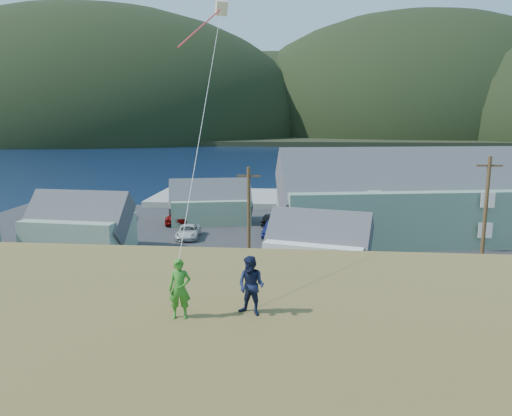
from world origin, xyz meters
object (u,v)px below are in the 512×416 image
at_px(shed_palegreen_near, 79,224).
at_px(kite_flyer_green, 180,289).
at_px(lodge, 439,198).
at_px(shed_white, 318,247).
at_px(wharf, 243,198).
at_px(kite_flyer_navy, 251,286).
at_px(shed_palegreen_far, 210,203).

distance_m(shed_palegreen_near, kite_flyer_green, 35.86).
height_order(lodge, kite_flyer_green, lodge).
relative_size(shed_palegreen_near, kite_flyer_green, 6.15).
distance_m(lodge, shed_white, 17.88).
xyz_separation_m(wharf, shed_palegreen_near, (-11.73, -28.55, 2.08)).
xyz_separation_m(lodge, kite_flyer_navy, (-14.85, -37.96, 3.66)).
xyz_separation_m(shed_palegreen_far, kite_flyer_green, (7.48, -44.05, 5.56)).
relative_size(shed_white, kite_flyer_navy, 5.65).
bearing_deg(shed_white, wharf, 120.38).
bearing_deg(lodge, wharf, 125.80).
bearing_deg(shed_palegreen_near, kite_flyer_green, -56.49).
xyz_separation_m(wharf, shed_white, (9.90, -34.00, 1.96)).
xyz_separation_m(lodge, kite_flyer_green, (-16.65, -38.36, 3.66)).
height_order(shed_white, kite_flyer_green, kite_flyer_green).
distance_m(shed_palegreen_far, kite_flyer_green, 45.03).
bearing_deg(shed_palegreen_far, kite_flyer_green, -93.23).
bearing_deg(lodge, shed_white, -144.24).
xyz_separation_m(shed_palegreen_near, kite_flyer_navy, (19.05, -30.56, 5.45)).
distance_m(shed_white, shed_palegreen_far, 22.01).
height_order(wharf, shed_palegreen_near, shed_palegreen_near).
xyz_separation_m(lodge, shed_palegreen_near, (-33.90, -7.40, -1.79)).
xyz_separation_m(wharf, kite_flyer_navy, (7.32, -59.11, 7.53)).
height_order(shed_palegreen_near, kite_flyer_navy, kite_flyer_navy).
bearing_deg(kite_flyer_green, shed_white, 72.34).
bearing_deg(shed_white, shed_palegreen_near, 179.99).
xyz_separation_m(wharf, shed_palegreen_far, (-1.95, -15.46, 1.97)).
height_order(lodge, shed_palegreen_near, lodge).
bearing_deg(shed_palegreen_near, kite_flyer_navy, -53.68).
bearing_deg(shed_palegreen_near, wharf, 72.05).
bearing_deg(kite_flyer_navy, lodge, 90.73).
xyz_separation_m(shed_white, kite_flyer_navy, (-2.58, -25.11, 5.57)).
height_order(shed_palegreen_far, kite_flyer_green, kite_flyer_green).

